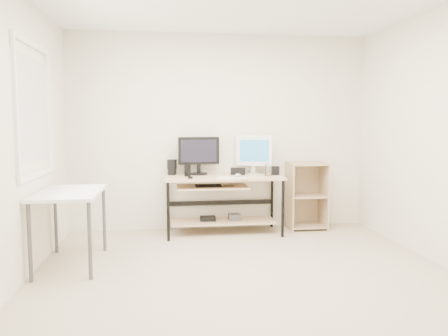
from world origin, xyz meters
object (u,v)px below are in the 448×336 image
shelf_unit (306,195)px  black_monitor (199,153)px  white_imac (254,152)px  audio_controller (187,170)px  desk (221,192)px  side_table (70,199)px

shelf_unit → black_monitor: black_monitor is taller
white_imac → audio_controller: white_imac is taller
desk → side_table: (-1.65, -1.06, 0.13)m
shelf_unit → audio_controller: bearing=-174.7°
side_table → shelf_unit: (2.83, 1.22, -0.22)m
side_table → audio_controller: 1.63m
desk → white_imac: size_ratio=2.91×
black_monitor → white_imac: (0.74, -0.00, 0.01)m
audio_controller → white_imac: bearing=5.3°
desk → shelf_unit: shelf_unit is taller
side_table → black_monitor: size_ratio=1.84×
shelf_unit → white_imac: 0.93m
side_table → black_monitor: 1.90m
side_table → audio_controller: audio_controller is taller
desk → audio_controller: audio_controller is taller
desk → side_table: 1.97m
desk → audio_controller: 0.52m
shelf_unit → audio_controller: 1.66m
shelf_unit → white_imac: size_ratio=1.75×
side_table → audio_controller: (1.22, 1.07, 0.16)m
side_table → desk: bearing=32.7°
black_monitor → desk: bearing=-42.5°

